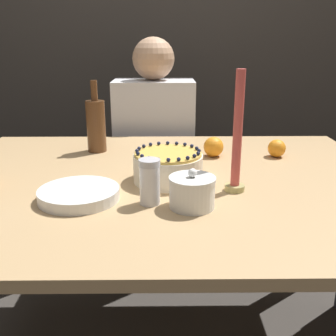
% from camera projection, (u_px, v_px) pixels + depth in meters
% --- Properties ---
extents(wall_behind, '(8.00, 0.05, 2.60)m').
position_uv_depth(wall_behind, '(164.00, 18.00, 2.43)').
color(wall_behind, '#38332D').
rests_on(wall_behind, ground_plane).
extents(dining_table, '(1.50, 1.13, 0.75)m').
position_uv_depth(dining_table, '(166.00, 205.00, 1.30)').
color(dining_table, tan).
rests_on(dining_table, ground_plane).
extents(cake, '(0.22, 0.22, 0.10)m').
position_uv_depth(cake, '(168.00, 167.00, 1.23)').
color(cake, '#EFE5CC').
rests_on(cake, dining_table).
extents(sugar_bowl, '(0.12, 0.12, 0.11)m').
position_uv_depth(sugar_bowl, '(192.00, 192.00, 1.04)').
color(sugar_bowl, white).
rests_on(sugar_bowl, dining_table).
extents(sugar_shaker, '(0.06, 0.06, 0.13)m').
position_uv_depth(sugar_shaker, '(150.00, 182.00, 1.05)').
color(sugar_shaker, white).
rests_on(sugar_shaker, dining_table).
extents(plate_stack, '(0.23, 0.23, 0.03)m').
position_uv_depth(plate_stack, '(79.00, 194.00, 1.10)').
color(plate_stack, white).
rests_on(plate_stack, dining_table).
extents(candle, '(0.06, 0.06, 0.35)m').
position_uv_depth(candle, '(237.00, 142.00, 1.12)').
color(candle, tan).
rests_on(candle, dining_table).
extents(bottle, '(0.07, 0.07, 0.28)m').
position_uv_depth(bottle, '(96.00, 125.00, 1.54)').
color(bottle, brown).
rests_on(bottle, dining_table).
extents(orange_fruit_0, '(0.07, 0.07, 0.07)m').
position_uv_depth(orange_fruit_0, '(277.00, 148.00, 1.49)').
color(orange_fruit_0, orange).
rests_on(orange_fruit_0, dining_table).
extents(orange_fruit_1, '(0.08, 0.08, 0.08)m').
position_uv_depth(orange_fruit_1, '(214.00, 147.00, 1.49)').
color(orange_fruit_1, orange).
rests_on(orange_fruit_1, dining_table).
extents(person_man_blue_shirt, '(0.40, 0.34, 1.19)m').
position_uv_depth(person_man_blue_shirt, '(155.00, 171.00, 2.07)').
color(person_man_blue_shirt, '#473D33').
rests_on(person_man_blue_shirt, ground_plane).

